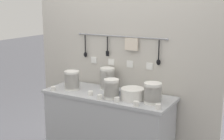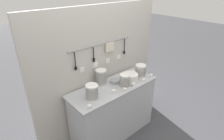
% 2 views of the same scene
% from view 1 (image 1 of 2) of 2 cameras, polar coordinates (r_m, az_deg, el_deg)
% --- Properties ---
extents(counter, '(1.36, 0.50, 0.87)m').
position_cam_1_polar(counter, '(3.34, -0.70, -11.49)').
color(counter, '#ADAFB5').
rests_on(counter, ground).
extents(back_wall, '(2.16, 0.08, 1.96)m').
position_cam_1_polar(back_wall, '(3.40, 1.73, -1.36)').
color(back_wall, '#BCB7AD').
rests_on(back_wall, ground).
extents(bowl_stack_short_front, '(0.16, 0.16, 0.20)m').
position_cam_1_polar(bowl_stack_short_front, '(3.34, -7.34, -1.87)').
color(bowl_stack_short_front, silver).
rests_on(bowl_stack_short_front, counter).
extents(bowl_stack_tall_left, '(0.16, 0.16, 0.19)m').
position_cam_1_polar(bowl_stack_tall_left, '(2.90, 7.44, -4.20)').
color(bowl_stack_tall_left, silver).
rests_on(bowl_stack_tall_left, counter).
extents(bowl_stack_nested_right, '(0.15, 0.15, 0.23)m').
position_cam_1_polar(bowl_stack_nested_right, '(3.33, -0.85, -1.53)').
color(bowl_stack_nested_right, silver).
rests_on(bowl_stack_nested_right, counter).
extents(bowl_stack_back_corner, '(0.15, 0.15, 0.19)m').
position_cam_1_polar(bowl_stack_back_corner, '(3.01, -0.13, -3.45)').
color(bowl_stack_back_corner, silver).
rests_on(bowl_stack_back_corner, counter).
extents(plate_stack, '(0.23, 0.23, 0.11)m').
position_cam_1_polar(plate_stack, '(3.00, 3.78, -4.36)').
color(plate_stack, silver).
rests_on(plate_stack, counter).
extents(steel_mixing_bowl, '(0.14, 0.14, 0.04)m').
position_cam_1_polar(steel_mixing_bowl, '(3.20, 1.07, -3.90)').
color(steel_mixing_bowl, '#93969E').
rests_on(steel_mixing_bowl, counter).
extents(cup_by_caddy, '(0.05, 0.05, 0.04)m').
position_cam_1_polar(cup_by_caddy, '(2.93, 0.91, -5.43)').
color(cup_by_caddy, silver).
rests_on(cup_by_caddy, counter).
extents(cup_front_left, '(0.05, 0.05, 0.04)m').
position_cam_1_polar(cup_front_left, '(2.77, 8.45, -6.65)').
color(cup_front_left, silver).
rests_on(cup_front_left, counter).
extents(cup_back_right, '(0.05, 0.05, 0.04)m').
position_cam_1_polar(cup_back_right, '(3.05, 8.67, -4.86)').
color(cup_back_right, silver).
rests_on(cup_back_right, counter).
extents(cup_centre, '(0.05, 0.05, 0.04)m').
position_cam_1_polar(cup_centre, '(2.82, 4.42, -6.16)').
color(cup_centre, silver).
rests_on(cup_centre, counter).
extents(cup_edge_far, '(0.05, 0.05, 0.04)m').
position_cam_1_polar(cup_edge_far, '(3.34, -10.67, -3.37)').
color(cup_edge_far, silver).
rests_on(cup_edge_far, counter).
extents(cup_beside_plates, '(0.05, 0.05, 0.04)m').
position_cam_1_polar(cup_beside_plates, '(3.13, -3.93, -4.24)').
color(cup_beside_plates, silver).
rests_on(cup_beside_plates, counter).
extents(cup_mid_row, '(0.05, 0.05, 0.04)m').
position_cam_1_polar(cup_mid_row, '(3.11, 6.14, -4.43)').
color(cup_mid_row, silver).
rests_on(cup_mid_row, counter).
extents(cup_front_right, '(0.05, 0.05, 0.04)m').
position_cam_1_polar(cup_front_right, '(3.01, -2.22, -4.96)').
color(cup_front_right, silver).
rests_on(cup_front_right, counter).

